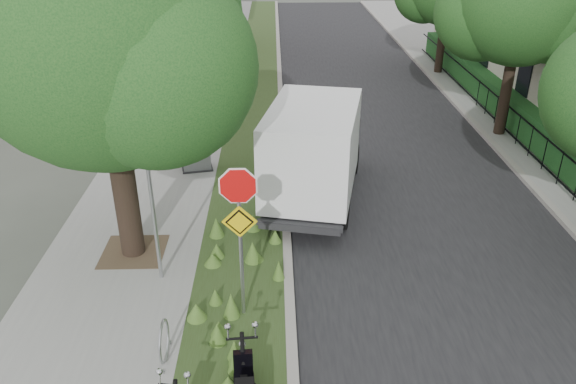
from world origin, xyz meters
name	(u,v)px	position (x,y,z in m)	size (l,w,h in m)	color
ground	(318,337)	(0.00, 0.00, 0.00)	(120.00, 120.00, 0.00)	#4C5147
sidewalk_near	(173,138)	(-4.25, 10.00, 0.06)	(3.50, 60.00, 0.12)	gray
verge	(253,137)	(-1.50, 10.00, 0.06)	(2.00, 60.00, 0.12)	#2F401B
kerb_near	(282,136)	(-0.50, 10.00, 0.07)	(0.20, 60.00, 0.13)	#9E9991
road	(383,137)	(3.00, 10.00, 0.01)	(7.00, 60.00, 0.01)	black
kerb_far	(484,134)	(6.50, 10.00, 0.07)	(0.20, 60.00, 0.13)	#9E9991
footpath_far	(532,134)	(8.20, 10.00, 0.06)	(3.20, 60.00, 0.12)	gray
street_tree_main	(100,44)	(-4.08, 2.86, 4.80)	(6.21, 5.54, 7.66)	black
bare_post	(151,193)	(-3.20, 1.80, 2.12)	(0.08, 0.08, 4.00)	#A5A8AD
bike_hoop	(164,341)	(-2.70, -0.60, 0.50)	(0.06, 0.78, 0.77)	#A5A8AD
sign_assembly	(239,213)	(-1.40, 0.58, 2.33)	(0.94, 0.08, 3.22)	#A5A8AD
fence_far	(507,118)	(7.20, 10.00, 0.67)	(0.04, 24.00, 1.00)	black
hedge_far	(527,118)	(7.90, 10.00, 0.67)	(1.00, 24.00, 1.10)	#163E17
far_tree_b	(519,5)	(6.94, 10.05, 4.37)	(4.83, 4.31, 6.56)	black
box_truck	(315,146)	(0.29, 5.54, 1.53)	(3.04, 5.50, 2.35)	#262628
utility_cabinet	(196,151)	(-3.09, 7.29, 0.69)	(1.00, 0.77, 1.20)	#262628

